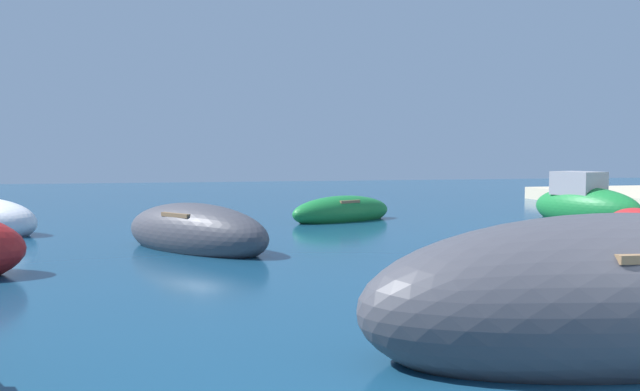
{
  "coord_description": "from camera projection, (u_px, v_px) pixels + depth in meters",
  "views": [
    {
      "loc": [
        -4.94,
        -3.53,
        2.06
      ],
      "look_at": [
        -1.42,
        12.07,
        0.96
      ],
      "focal_mm": 36.4,
      "sensor_mm": 36.0,
      "label": 1
    }
  ],
  "objects": [
    {
      "name": "moored_boat_0",
      "position": [
        342.0,
        212.0,
        19.15
      ],
      "size": [
        3.59,
        2.31,
        0.96
      ],
      "rotation": [
        0.0,
        0.0,
        3.54
      ],
      "color": "#197233",
      "rests_on": "ground"
    },
    {
      "name": "moored_boat_7",
      "position": [
        585.0,
        205.0,
        19.33
      ],
      "size": [
        2.47,
        3.79,
        1.73
      ],
      "rotation": [
        0.0,
        0.0,
        5.03
      ],
      "color": "#197233",
      "rests_on": "ground"
    },
    {
      "name": "moored_boat_1",
      "position": [
        639.0,
        235.0,
        13.56
      ],
      "size": [
        2.6,
        3.71,
        1.11
      ],
      "rotation": [
        0.0,
        0.0,
        4.28
      ],
      "color": "#B21E1E",
      "rests_on": "ground"
    },
    {
      "name": "moored_boat_8",
      "position": [
        195.0,
        233.0,
        13.53
      ],
      "size": [
        3.61,
        4.0,
        1.26
      ],
      "rotation": [
        0.0,
        0.0,
        2.25
      ],
      "color": "#3F3F47",
      "rests_on": "ground"
    },
    {
      "name": "moored_boat_6",
      "position": [
        619.0,
        303.0,
        6.59
      ],
      "size": [
        5.58,
        2.41,
        1.85
      ],
      "rotation": [
        0.0,
        0.0,
        6.22
      ],
      "color": "#3F3F47",
      "rests_on": "ground"
    }
  ]
}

